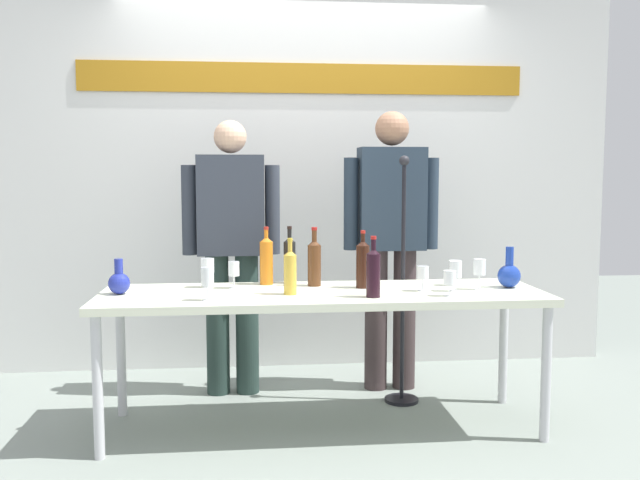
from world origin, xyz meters
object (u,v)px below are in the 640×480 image
(wine_glass_left_2, at_px, (207,266))
(wine_bottle_3, at_px, (290,259))
(wine_glass_right_1, at_px, (455,267))
(wine_bottle_0, at_px, (363,263))
(display_table, at_px, (323,302))
(microphone_stand, at_px, (402,322))
(wine_glass_left_0, at_px, (207,277))
(wine_glass_right_0, at_px, (450,278))
(wine_glass_left_1, at_px, (234,269))
(presenter_right, at_px, (391,232))
(presenter_left, at_px, (231,240))
(wine_bottle_5, at_px, (373,271))
(decanter_blue_left, at_px, (119,282))
(decanter_blue_right, at_px, (509,274))
(wine_bottle_1, at_px, (314,261))
(wine_bottle_4, at_px, (290,271))
(wine_glass_right_3, at_px, (456,270))
(wine_glass_right_2, at_px, (423,273))
(wine_bottle_2, at_px, (266,259))
(wine_glass_right_4, at_px, (480,268))

(wine_glass_left_2, bearing_deg, wine_bottle_3, 12.84)
(wine_glass_right_1, bearing_deg, wine_bottle_0, -176.87)
(display_table, height_order, microphone_stand, microphone_stand)
(display_table, height_order, wine_glass_left_0, wine_glass_left_0)
(wine_bottle_3, relative_size, wine_glass_right_0, 2.47)
(wine_glass_left_1, bearing_deg, presenter_right, 27.06)
(presenter_left, height_order, wine_glass_right_0, presenter_left)
(wine_glass_left_0, height_order, wine_glass_left_2, wine_glass_left_0)
(wine_glass_left_0, relative_size, microphone_stand, 0.11)
(wine_bottle_3, xyz_separation_m, microphone_stand, (0.67, 0.08, -0.39))
(wine_bottle_5, bearing_deg, decanter_blue_left, 170.61)
(decanter_blue_right, bearing_deg, display_table, -178.48)
(decanter_blue_left, relative_size, wine_bottle_3, 0.57)
(wine_bottle_1, height_order, wine_bottle_5, wine_bottle_1)
(presenter_right, bearing_deg, presenter_left, 180.00)
(wine_bottle_1, height_order, wine_glass_right_1, wine_bottle_1)
(presenter_left, bearing_deg, wine_bottle_4, -65.89)
(decanter_blue_right, xyz_separation_m, wine_glass_left_0, (-1.60, -0.22, 0.04))
(wine_bottle_0, relative_size, wine_bottle_5, 1.01)
(decanter_blue_left, xyz_separation_m, wine_glass_right_1, (1.79, 0.10, 0.04))
(presenter_right, distance_m, wine_glass_left_1, 1.08)
(presenter_right, distance_m, wine_glass_right_3, 0.74)
(wine_glass_right_0, relative_size, wine_glass_right_3, 0.82)
(wine_glass_right_0, bearing_deg, wine_glass_right_2, 122.25)
(wine_bottle_0, bearing_deg, microphone_stand, 44.32)
(wine_bottle_2, bearing_deg, presenter_left, 118.25)
(presenter_left, relative_size, wine_glass_left_2, 10.47)
(wine_glass_left_1, relative_size, wine_glass_right_4, 0.88)
(wine_glass_left_2, xyz_separation_m, wine_glass_right_3, (1.30, -0.25, -0.00))
(wine_bottle_0, relative_size, wine_bottle_2, 0.97)
(wine_bottle_5, distance_m, wine_glass_left_0, 0.82)
(microphone_stand, bearing_deg, wine_bottle_2, -172.21)
(presenter_left, relative_size, wine_glass_right_4, 10.16)
(wine_glass_left_2, bearing_deg, wine_bottle_0, -6.49)
(presenter_left, bearing_deg, display_table, -52.50)
(wine_glass_left_1, height_order, wine_glass_right_3, wine_glass_right_3)
(wine_bottle_0, bearing_deg, wine_bottle_2, 162.01)
(wine_bottle_2, distance_m, wine_glass_right_1, 1.04)
(display_table, xyz_separation_m, wine_glass_left_2, (-0.61, 0.19, 0.17))
(decanter_blue_right, height_order, presenter_left, presenter_left)
(wine_glass_right_0, bearing_deg, presenter_left, 143.13)
(wine_bottle_1, relative_size, wine_glass_right_2, 2.43)
(wine_glass_right_1, bearing_deg, presenter_left, 157.37)
(wine_glass_right_2, xyz_separation_m, wine_glass_right_4, (0.31, 0.02, 0.02))
(wine_bottle_0, bearing_deg, presenter_right, 64.08)
(decanter_blue_left, height_order, presenter_left, presenter_left)
(wine_glass_left_1, bearing_deg, wine_glass_right_2, -10.84)
(wine_bottle_4, xyz_separation_m, wine_glass_left_1, (-0.29, 0.22, -0.02))
(decanter_blue_left, bearing_deg, wine_glass_left_0, -25.75)
(wine_glass_right_3, bearing_deg, display_table, 174.93)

